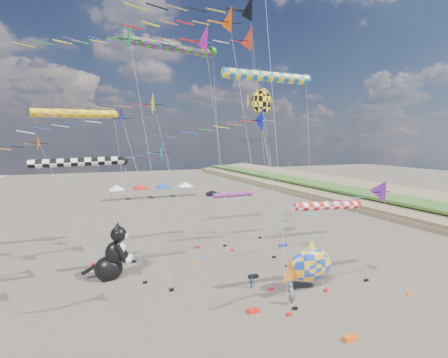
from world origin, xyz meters
TOP-DOWN VIEW (x-y plane):
  - ground at (0.00, 0.00)m, footprint 260.00×260.00m
  - delta_kite_1 at (-4.73, 22.00)m, footprint 10.89×2.01m
  - delta_kite_2 at (-0.15, 19.48)m, footprint 16.25×3.36m
  - delta_kite_3 at (3.00, 15.63)m, footprint 14.63×3.06m
  - delta_kite_4 at (9.34, 3.54)m, footprint 8.89×1.95m
  - delta_kite_5 at (-8.98, 11.49)m, footprint 9.74×2.11m
  - delta_kite_6 at (-6.64, 17.06)m, footprint 12.84×2.44m
  - delta_kite_7 at (-1.74, 8.51)m, footprint 10.89×2.34m
  - delta_kite_8 at (-10.56, 11.73)m, footprint 10.77×1.85m
  - delta_kite_9 at (-1.47, 4.83)m, footprint 9.20×1.93m
  - delta_kite_10 at (-15.87, 20.58)m, footprint 9.05×1.67m
  - delta_kite_11 at (2.93, 16.35)m, footprint 14.05×2.71m
  - windsock_0 at (3.32, 10.84)m, footprint 9.76×0.92m
  - windsock_1 at (5.15, 22.95)m, footprint 6.61×0.65m
  - windsock_2 at (-12.39, 19.84)m, footprint 8.93×0.83m
  - windsock_3 at (7.02, 6.99)m, footprint 7.90×0.75m
  - windsock_4 at (-12.17, 13.95)m, footprint 8.83×0.71m
  - windsock_5 at (-2.56, 21.43)m, footprint 11.21×0.95m
  - angelfish_kite at (4.30, 14.78)m, footprint 3.74×3.02m
  - cat_inflatable at (-10.10, 16.22)m, footprint 4.26×2.88m
  - fish_inflatable at (5.41, 7.56)m, footprint 5.98×3.06m
  - person_adult at (2.46, 5.67)m, footprint 0.75×0.73m
  - child_green at (4.74, 9.75)m, footprint 0.71×0.62m
  - child_blue at (0.93, 9.57)m, footprint 0.61×0.54m
  - kite_bag_0 at (3.24, 0.03)m, footprint 0.90×0.44m
  - kite_bag_1 at (2.05, 11.44)m, footprint 0.90×0.44m
  - kite_bag_2 at (9.74, 18.80)m, footprint 0.90×0.44m
  - kite_bag_3 at (-0.87, 5.59)m, footprint 0.90×0.44m
  - tent_row at (1.50, 60.00)m, footprint 19.20×4.20m
  - parked_car at (15.16, 58.00)m, footprint 3.86×2.22m

SIDE VIEW (x-z plane):
  - ground at x=0.00m, z-range 0.00..0.00m
  - kite_bag_0 at x=3.24m, z-range 0.00..0.30m
  - kite_bag_1 at x=2.05m, z-range 0.00..0.30m
  - kite_bag_2 at x=9.74m, z-range 0.00..0.30m
  - kite_bag_3 at x=-0.87m, z-range 0.00..0.30m
  - child_blue at x=0.93m, z-range 0.00..0.99m
  - parked_car at x=15.16m, z-range 0.00..1.24m
  - child_green at x=4.74m, z-range 0.00..1.25m
  - person_adult at x=2.46m, z-range 0.00..1.73m
  - fish_inflatable at x=5.41m, z-range -0.08..4.28m
  - cat_inflatable at x=-10.10m, z-range 0.00..5.25m
  - tent_row at x=1.50m, z-range 1.25..5.05m
  - windsock_1 at x=5.15m, z-range 2.78..9.11m
  - windsock_3 at x=7.02m, z-range 3.41..11.06m
  - delta_kite_4 at x=9.34m, z-range 3.61..13.44m
  - windsock_4 at x=-12.17m, z-range 5.24..16.56m
  - delta_kite_1 at x=-4.73m, z-range 4.91..17.40m
  - delta_kite_10 at x=-15.87m, z-range 5.42..18.76m
  - delta_kite_9 at x=-1.47m, z-range 6.25..21.36m
  - delta_kite_8 at x=-10.56m, z-range 6.43..21.90m
  - windsock_2 at x=-12.39m, z-range 7.34..22.98m
  - delta_kite_6 at x=-6.64m, z-range 7.19..24.59m
  - angelfish_kite at x=4.30m, z-range 7.47..25.32m
  - windsock_0 at x=3.32m, z-range 8.80..27.44m
  - delta_kite_5 at x=-8.98m, z-range 9.39..30.95m
  - delta_kite_7 at x=-1.74m, z-range 10.08..33.17m
  - delta_kite_11 at x=2.93m, z-range 10.29..34.09m
  - windsock_5 at x=-2.56m, z-range 11.00..34.08m
  - delta_kite_2 at x=-0.15m, z-range 10.71..35.92m
  - delta_kite_3 at x=3.00m, z-range 11.91..39.26m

